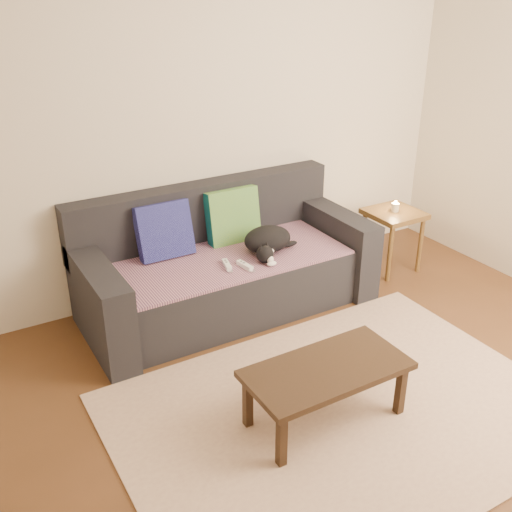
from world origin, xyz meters
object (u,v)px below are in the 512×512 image
Objects in this scene: side_table at (394,222)px; cat at (268,241)px; sofa at (225,268)px; wii_remote_b at (245,265)px; wii_remote_a at (227,265)px; coffee_table at (327,374)px.

cat is at bearing -179.63° from side_table.
wii_remote_b is at bearing -88.46° from sofa.
wii_remote_a is (-0.09, -0.22, 0.15)m from sofa.
wii_remote_a is 0.12m from wii_remote_b.
sofa is 0.28m from wii_remote_a.
wii_remote_b is 1.49m from side_table.
wii_remote_a is at bearing 88.80° from coffee_table.
wii_remote_a is 1.20m from coffee_table.
side_table reaches higher than wii_remote_b.
sofa is at bearing -6.69° from wii_remote_b.
cat reaches higher than wii_remote_b.
sofa reaches higher than cat.
wii_remote_b is 0.17× the size of coffee_table.
sofa is 1.42m from coffee_table.
sofa is at bearing 130.88° from cat.
wii_remote_a is 1.58m from side_table.
sofa is 4.08× the size of side_table.
coffee_table is (-0.12, -1.42, 0.00)m from sofa.
wii_remote_a is 1.00× the size of wii_remote_b.
coffee_table is at bearing -141.80° from side_table.
coffee_table is (-0.02, -1.19, -0.14)m from wii_remote_a.
side_table is at bearing 38.20° from coffee_table.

